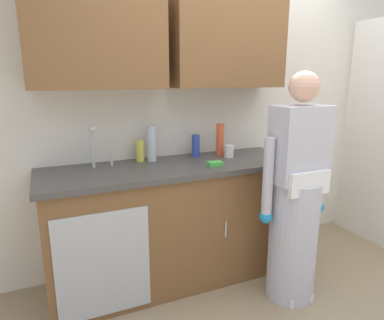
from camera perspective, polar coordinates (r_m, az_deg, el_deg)
The scene contains 12 objects.
ground_plane at distance 2.68m, azimuth 15.22°, elevation -23.04°, with size 9.00×9.00×0.00m, color #998466.
kitchen_wall_with_uppers at distance 2.92m, azimuth 2.48°, elevation 11.63°, with size 4.80×0.44×2.70m.
counter_cabinet at distance 2.73m, azimuth -2.97°, elevation -10.78°, with size 1.90×0.62×0.90m.
countertop at distance 2.57m, azimuth -3.05°, elevation -1.18°, with size 1.96×0.66×0.04m, color #474442.
sink at distance 2.45m, azimuth -14.68°, elevation -2.24°, with size 0.50×0.36×0.35m.
person_at_sink at distance 2.52m, azimuth 16.86°, elevation -7.54°, with size 0.55×0.34×1.62m.
bottle_water_tall at distance 2.86m, azimuth 4.72°, elevation 3.42°, with size 0.07×0.07×0.27m, color #E05933.
bottle_dish_liquid at distance 2.67m, azimuth -6.78°, elevation 2.72°, with size 0.07×0.07×0.27m, color silver.
bottle_water_short at distance 2.81m, azimuth 0.62°, elevation 2.41°, with size 0.07×0.07×0.18m, color #334CB2.
bottle_cleaner_spray at distance 2.68m, azimuth -8.68°, elevation 1.54°, with size 0.07×0.07×0.16m, color #D8D14C.
cup_by_sink at distance 2.80m, azimuth 6.21°, elevation 1.47°, with size 0.08×0.08×0.10m, color white.
sponge at distance 2.53m, azimuth 3.88°, elevation -0.61°, with size 0.11×0.07×0.03m, color #4CBF4C.
Camera 1 is at (-1.41, -1.63, 1.58)m, focal length 31.92 mm.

